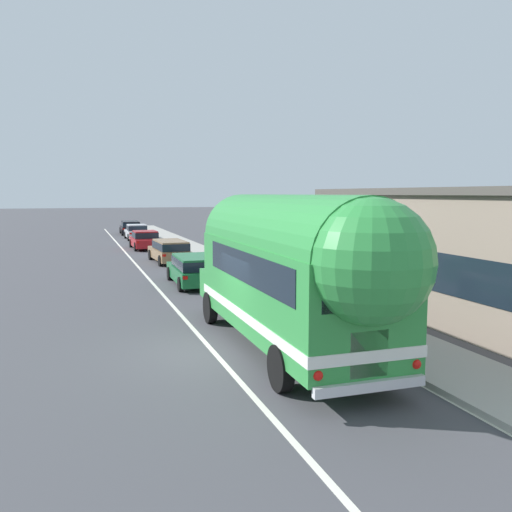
% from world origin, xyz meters
% --- Properties ---
extents(ground_plane, '(300.00, 300.00, 0.00)m').
position_xyz_m(ground_plane, '(0.00, 0.00, 0.00)').
color(ground_plane, '#424247').
extents(lane_markings, '(3.81, 80.00, 0.01)m').
position_xyz_m(lane_markings, '(1.70, 12.00, 0.00)').
color(lane_markings, silver).
rests_on(lane_markings, ground).
extents(sidewalk_slab, '(2.45, 90.00, 0.15)m').
position_xyz_m(sidewalk_slab, '(4.90, 10.00, 0.07)').
color(sidewalk_slab, '#9E9B93').
rests_on(sidewalk_slab, ground).
extents(painted_bus, '(2.66, 10.88, 4.12)m').
position_xyz_m(painted_bus, '(1.83, -0.95, 2.30)').
color(painted_bus, '#2D8C3D').
rests_on(painted_bus, ground).
extents(car_lead, '(2.09, 4.70, 1.37)m').
position_xyz_m(car_lead, '(1.76, 10.29, 0.79)').
color(car_lead, '#196633').
rests_on(car_lead, ground).
extents(car_second, '(2.04, 4.77, 1.37)m').
position_xyz_m(car_second, '(2.04, 18.70, 0.79)').
color(car_second, olive).
rests_on(car_second, ground).
extents(car_third, '(2.02, 4.48, 1.37)m').
position_xyz_m(car_third, '(1.65, 27.39, 0.73)').
color(car_third, '#A5191E').
rests_on(car_third, ground).
extents(car_fourth, '(1.95, 4.32, 1.37)m').
position_xyz_m(car_fourth, '(1.98, 36.15, 0.73)').
color(car_fourth, silver).
rests_on(car_fourth, ground).
extents(car_fifth, '(2.05, 4.88, 1.37)m').
position_xyz_m(car_fifth, '(2.04, 42.48, 0.79)').
color(car_fifth, black).
rests_on(car_fifth, ground).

